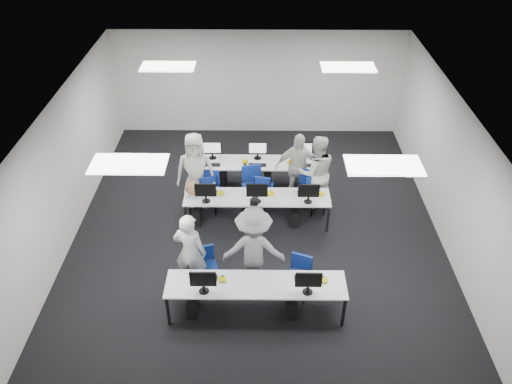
{
  "coord_description": "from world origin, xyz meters",
  "views": [
    {
      "loc": [
        0.07,
        -8.57,
        7.22
      ],
      "look_at": [
        -0.02,
        0.0,
        1.0
      ],
      "focal_mm": 35.0,
      "sensor_mm": 36.0,
      "label": 1
    }
  ],
  "objects_px": {
    "chair_6": "(264,193)",
    "photographer": "(254,250)",
    "chair_2": "(209,197)",
    "chair_5": "(207,193)",
    "student_1": "(316,172)",
    "student_0": "(190,252)",
    "chair_1": "(298,283)",
    "student_2": "(196,170)",
    "chair_7": "(310,194)",
    "chair_4": "(306,198)",
    "desk_front": "(256,286)",
    "chair_0": "(207,275)",
    "desk_mid": "(257,198)",
    "student_3": "(297,168)",
    "chair_3": "(254,194)"
  },
  "relations": [
    {
      "from": "desk_mid",
      "to": "chair_4",
      "type": "height_order",
      "value": "chair_4"
    },
    {
      "from": "chair_0",
      "to": "chair_4",
      "type": "bearing_deg",
      "value": 31.26
    },
    {
      "from": "chair_2",
      "to": "student_2",
      "type": "bearing_deg",
      "value": 157.37
    },
    {
      "from": "chair_5",
      "to": "chair_7",
      "type": "xyz_separation_m",
      "value": [
        2.43,
        -0.02,
        0.02
      ]
    },
    {
      "from": "desk_front",
      "to": "student_3",
      "type": "bearing_deg",
      "value": 75.33
    },
    {
      "from": "chair_4",
      "to": "chair_0",
      "type": "bearing_deg",
      "value": -109.88
    },
    {
      "from": "chair_2",
      "to": "chair_3",
      "type": "bearing_deg",
      "value": 17.7
    },
    {
      "from": "student_0",
      "to": "student_1",
      "type": "bearing_deg",
      "value": -119.88
    },
    {
      "from": "student_3",
      "to": "chair_4",
      "type": "bearing_deg",
      "value": -64.03
    },
    {
      "from": "chair_6",
      "to": "photographer",
      "type": "distance_m",
      "value": 2.78
    },
    {
      "from": "student_0",
      "to": "photographer",
      "type": "height_order",
      "value": "photographer"
    },
    {
      "from": "desk_mid",
      "to": "student_1",
      "type": "xyz_separation_m",
      "value": [
        1.34,
        0.72,
        0.23
      ]
    },
    {
      "from": "student_2",
      "to": "student_3",
      "type": "distance_m",
      "value": 2.34
    },
    {
      "from": "chair_2",
      "to": "chair_5",
      "type": "distance_m",
      "value": 0.21
    },
    {
      "from": "student_2",
      "to": "student_3",
      "type": "xyz_separation_m",
      "value": [
        2.33,
        0.18,
        -0.04
      ]
    },
    {
      "from": "chair_5",
      "to": "student_1",
      "type": "xyz_separation_m",
      "value": [
        2.54,
        -0.03,
        0.64
      ]
    },
    {
      "from": "chair_6",
      "to": "student_0",
      "type": "distance_m",
      "value": 3.11
    },
    {
      "from": "chair_1",
      "to": "chair_6",
      "type": "distance_m",
      "value": 3.0
    },
    {
      "from": "photographer",
      "to": "student_0",
      "type": "bearing_deg",
      "value": 2.36
    },
    {
      "from": "chair_2",
      "to": "chair_5",
      "type": "bearing_deg",
      "value": 121.35
    },
    {
      "from": "desk_mid",
      "to": "chair_1",
      "type": "distance_m",
      "value": 2.31
    },
    {
      "from": "chair_3",
      "to": "chair_0",
      "type": "bearing_deg",
      "value": -123.16
    },
    {
      "from": "student_1",
      "to": "chair_6",
      "type": "bearing_deg",
      "value": -11.22
    },
    {
      "from": "chair_6",
      "to": "student_1",
      "type": "height_order",
      "value": "student_1"
    },
    {
      "from": "chair_4",
      "to": "student_2",
      "type": "height_order",
      "value": "student_2"
    },
    {
      "from": "student_1",
      "to": "student_3",
      "type": "relative_size",
      "value": 1.03
    },
    {
      "from": "desk_mid",
      "to": "student_3",
      "type": "bearing_deg",
      "value": 45.08
    },
    {
      "from": "chair_6",
      "to": "student_2",
      "type": "height_order",
      "value": "student_2"
    },
    {
      "from": "student_1",
      "to": "chair_0",
      "type": "bearing_deg",
      "value": 41.38
    },
    {
      "from": "chair_1",
      "to": "student_2",
      "type": "bearing_deg",
      "value": 149.03
    },
    {
      "from": "chair_2",
      "to": "student_1",
      "type": "xyz_separation_m",
      "value": [
        2.46,
        0.17,
        0.61
      ]
    },
    {
      "from": "chair_2",
      "to": "student_0",
      "type": "xyz_separation_m",
      "value": [
        -0.11,
        -2.48,
        0.57
      ]
    },
    {
      "from": "desk_front",
      "to": "chair_3",
      "type": "height_order",
      "value": "chair_3"
    },
    {
      "from": "student_3",
      "to": "student_1",
      "type": "bearing_deg",
      "value": -26.86
    },
    {
      "from": "desk_mid",
      "to": "chair_2",
      "type": "relative_size",
      "value": 3.45
    },
    {
      "from": "desk_front",
      "to": "chair_0",
      "type": "distance_m",
      "value": 1.24
    },
    {
      "from": "student_2",
      "to": "desk_mid",
      "type": "bearing_deg",
      "value": -27.83
    },
    {
      "from": "chair_3",
      "to": "chair_5",
      "type": "distance_m",
      "value": 1.11
    },
    {
      "from": "chair_7",
      "to": "chair_3",
      "type": "bearing_deg",
      "value": 165.56
    },
    {
      "from": "desk_front",
      "to": "student_1",
      "type": "xyz_separation_m",
      "value": [
        1.34,
        3.32,
        0.23
      ]
    },
    {
      "from": "chair_1",
      "to": "student_1",
      "type": "relative_size",
      "value": 0.47
    },
    {
      "from": "chair_5",
      "to": "photographer",
      "type": "height_order",
      "value": "photographer"
    },
    {
      "from": "student_0",
      "to": "student_1",
      "type": "relative_size",
      "value": 0.95
    },
    {
      "from": "chair_0",
      "to": "student_2",
      "type": "xyz_separation_m",
      "value": [
        -0.46,
        2.67,
        0.65
      ]
    },
    {
      "from": "chair_1",
      "to": "chair_7",
      "type": "height_order",
      "value": "chair_7"
    },
    {
      "from": "chair_4",
      "to": "chair_5",
      "type": "relative_size",
      "value": 1.15
    },
    {
      "from": "chair_2",
      "to": "chair_4",
      "type": "xyz_separation_m",
      "value": [
        2.25,
        -0.03,
        0.01
      ]
    },
    {
      "from": "desk_front",
      "to": "chair_7",
      "type": "height_order",
      "value": "chair_7"
    },
    {
      "from": "chair_3",
      "to": "chair_5",
      "type": "bearing_deg",
      "value": 161.41
    },
    {
      "from": "student_1",
      "to": "student_0",
      "type": "bearing_deg",
      "value": 38.07
    }
  ]
}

